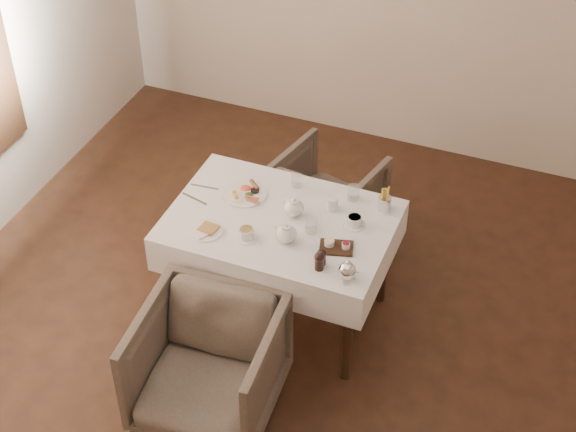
# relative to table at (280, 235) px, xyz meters

# --- Properties ---
(table) EXTENTS (1.28, 0.88, 0.75)m
(table) POSITION_rel_table_xyz_m (0.00, 0.00, 0.00)
(table) COLOR black
(table) RESTS_ON ground
(armchair_near) EXTENTS (0.78, 0.80, 0.68)m
(armchair_near) POSITION_rel_table_xyz_m (-0.09, -0.82, -0.30)
(armchair_near) COLOR #4F473A
(armchair_near) RESTS_ON ground
(armchair_far) EXTENTS (0.76, 0.78, 0.59)m
(armchair_far) POSITION_rel_table_xyz_m (-0.01, 0.84, -0.34)
(armchair_far) COLOR #4F473A
(armchair_far) RESTS_ON ground
(breakfast_plate) EXTENTS (0.27, 0.27, 0.03)m
(breakfast_plate) POSITION_rel_table_xyz_m (-0.28, 0.14, 0.13)
(breakfast_plate) COLOR white
(breakfast_plate) RESTS_ON table
(side_plate) EXTENTS (0.21, 0.20, 0.02)m
(side_plate) POSITION_rel_table_xyz_m (-0.36, -0.26, 0.13)
(side_plate) COLOR white
(side_plate) RESTS_ON table
(teapot_centre) EXTENTS (0.19, 0.17, 0.12)m
(teapot_centre) POSITION_rel_table_xyz_m (0.06, 0.06, 0.18)
(teapot_centre) COLOR white
(teapot_centre) RESTS_ON table
(teapot_front) EXTENTS (0.19, 0.17, 0.13)m
(teapot_front) POSITION_rel_table_xyz_m (0.10, -0.16, 0.18)
(teapot_front) COLOR white
(teapot_front) RESTS_ON table
(creamer) EXTENTS (0.09, 0.09, 0.08)m
(creamer) POSITION_rel_table_xyz_m (0.24, 0.20, 0.16)
(creamer) COLOR white
(creamer) RESTS_ON table
(teacup_near) EXTENTS (0.13, 0.13, 0.06)m
(teacup_near) POSITION_rel_table_xyz_m (-0.11, -0.21, 0.15)
(teacup_near) COLOR white
(teacup_near) RESTS_ON table
(teacup_far) EXTENTS (0.13, 0.13, 0.06)m
(teacup_far) POSITION_rel_table_xyz_m (0.41, 0.11, 0.15)
(teacup_far) COLOR white
(teacup_far) RESTS_ON table
(glass_left) EXTENTS (0.06, 0.06, 0.09)m
(glass_left) POSITION_rel_table_xyz_m (-0.02, 0.32, 0.16)
(glass_left) COLOR silver
(glass_left) RESTS_ON table
(glass_mid) EXTENTS (0.09, 0.09, 0.10)m
(glass_mid) POSITION_rel_table_xyz_m (0.20, -0.03, 0.16)
(glass_mid) COLOR silver
(glass_mid) RESTS_ON table
(glass_right) EXTENTS (0.09, 0.09, 0.10)m
(glass_right) POSITION_rel_table_xyz_m (0.33, 0.33, 0.16)
(glass_right) COLOR silver
(glass_right) RESTS_ON table
(condiment_board) EXTENTS (0.21, 0.17, 0.05)m
(condiment_board) POSITION_rel_table_xyz_m (0.38, -0.12, 0.13)
(condiment_board) COLOR black
(condiment_board) RESTS_ON table
(pepper_mill_left) EXTENTS (0.06, 0.06, 0.12)m
(pepper_mill_left) POSITION_rel_table_xyz_m (0.35, -0.30, 0.17)
(pepper_mill_left) COLOR black
(pepper_mill_left) RESTS_ON table
(pepper_mill_right) EXTENTS (0.05, 0.05, 0.11)m
(pepper_mill_right) POSITION_rel_table_xyz_m (0.35, -0.26, 0.17)
(pepper_mill_right) COLOR black
(pepper_mill_right) RESTS_ON table
(silver_pot) EXTENTS (0.13, 0.11, 0.13)m
(silver_pot) POSITION_rel_table_xyz_m (0.51, -0.32, 0.18)
(silver_pot) COLOR white
(silver_pot) RESTS_ON table
(fries_cup) EXTENTS (0.07, 0.07, 0.16)m
(fries_cup) POSITION_rel_table_xyz_m (0.53, 0.31, 0.19)
(fries_cup) COLOR silver
(fries_cup) RESTS_ON table
(cutlery_fork) EXTENTS (0.18, 0.03, 0.00)m
(cutlery_fork) POSITION_rel_table_xyz_m (-0.53, 0.11, 0.12)
(cutlery_fork) COLOR silver
(cutlery_fork) RESTS_ON table
(cutlery_knife) EXTENTS (0.18, 0.06, 0.00)m
(cutlery_knife) POSITION_rel_table_xyz_m (-0.54, -0.01, 0.12)
(cutlery_knife) COLOR silver
(cutlery_knife) RESTS_ON table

